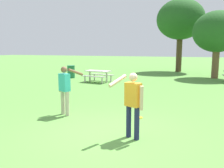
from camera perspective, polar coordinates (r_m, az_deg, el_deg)
name	(u,v)px	position (r m, az deg, el deg)	size (l,w,h in m)	color
ground_plane	(107,134)	(6.28, -1.14, -12.01)	(120.00, 120.00, 0.00)	#568E3D
person_thrower	(133,101)	(5.72, 5.06, -4.08)	(0.79, 0.60, 1.64)	#1E234C
person_catcher	(65,87)	(7.90, -11.44, -0.67)	(0.79, 0.60, 1.64)	#B7AD93
frisbee	(139,117)	(7.66, 6.53, -8.13)	(0.25, 0.25, 0.03)	yellow
picnic_table_near	(98,74)	(15.57, -3.43, 2.54)	(1.88, 1.64, 0.77)	beige
trash_can_further_along	(71,72)	(18.00, -9.97, 2.99)	(0.59, 0.59, 0.96)	#1E663D
tree_tall_left	(180,20)	(23.60, 16.39, 14.81)	(4.44, 4.44, 6.82)	#4C3823
tree_broad_center	(217,32)	(19.19, 24.37, 11.50)	(3.56, 3.56, 4.97)	brown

